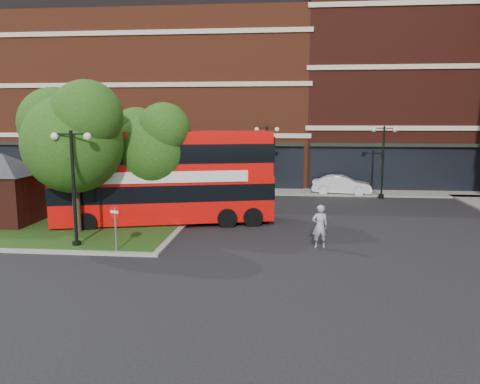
# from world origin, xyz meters

# --- Properties ---
(ground) EXTENTS (120.00, 120.00, 0.00)m
(ground) POSITION_xyz_m (0.00, 0.00, 0.00)
(ground) COLOR black
(ground) RESTS_ON ground
(pavement_far) EXTENTS (44.00, 3.00, 0.12)m
(pavement_far) POSITION_xyz_m (0.00, 16.50, 0.06)
(pavement_far) COLOR slate
(pavement_far) RESTS_ON ground
(terrace_far_left) EXTENTS (26.00, 12.00, 14.00)m
(terrace_far_left) POSITION_xyz_m (-8.00, 24.00, 7.00)
(terrace_far_left) COLOR maroon
(terrace_far_left) RESTS_ON ground
(terrace_far_right) EXTENTS (18.00, 12.00, 16.00)m
(terrace_far_right) POSITION_xyz_m (14.00, 24.00, 8.00)
(terrace_far_right) COLOR #471911
(terrace_far_right) RESTS_ON ground
(traffic_island) EXTENTS (12.60, 7.60, 0.15)m
(traffic_island) POSITION_xyz_m (-8.00, 3.00, 0.07)
(traffic_island) COLOR gray
(traffic_island) RESTS_ON ground
(kiosk) EXTENTS (6.51, 6.51, 3.60)m
(kiosk) POSITION_xyz_m (-11.00, 4.00, 2.32)
(kiosk) COLOR #471911
(kiosk) RESTS_ON traffic_island
(tree_island_west) EXTENTS (5.40, 4.71, 7.21)m
(tree_island_west) POSITION_xyz_m (-6.60, 2.58, 4.79)
(tree_island_west) COLOR #2D2116
(tree_island_west) RESTS_ON ground
(tree_island_east) EXTENTS (4.46, 3.90, 6.29)m
(tree_island_east) POSITION_xyz_m (-3.58, 5.06, 4.24)
(tree_island_east) COLOR #2D2116
(tree_island_east) RESTS_ON ground
(lamp_island) EXTENTS (1.72, 0.36, 5.00)m
(lamp_island) POSITION_xyz_m (-5.50, 0.20, 2.83)
(lamp_island) COLOR black
(lamp_island) RESTS_ON ground
(lamp_far_left) EXTENTS (1.72, 0.36, 5.00)m
(lamp_far_left) POSITION_xyz_m (2.00, 14.50, 2.83)
(lamp_far_left) COLOR black
(lamp_far_left) RESTS_ON ground
(lamp_far_right) EXTENTS (1.72, 0.36, 5.00)m
(lamp_far_right) POSITION_xyz_m (10.00, 14.50, 2.83)
(lamp_far_right) COLOR black
(lamp_far_right) RESTS_ON ground
(bus) EXTENTS (11.41, 5.28, 4.25)m
(bus) POSITION_xyz_m (-2.93, 5.16, 2.79)
(bus) COLOR red
(bus) RESTS_ON ground
(woman) EXTENTS (0.73, 0.53, 1.87)m
(woman) POSITION_xyz_m (4.82, 1.28, 0.94)
(woman) COLOR #969698
(woman) RESTS_ON ground
(car_silver) EXTENTS (3.75, 1.85, 1.23)m
(car_silver) POSITION_xyz_m (-0.63, 14.50, 0.61)
(car_silver) COLOR #A5A8AC
(car_silver) RESTS_ON ground
(car_white) EXTENTS (4.40, 1.98, 1.40)m
(car_white) POSITION_xyz_m (7.45, 16.00, 0.70)
(car_white) COLOR white
(car_white) RESTS_ON ground
(no_entry_sign) EXTENTS (0.54, 0.26, 2.04)m
(no_entry_sign) POSITION_xyz_m (-3.50, -0.50, 1.46)
(no_entry_sign) COLOR slate
(no_entry_sign) RESTS_ON ground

